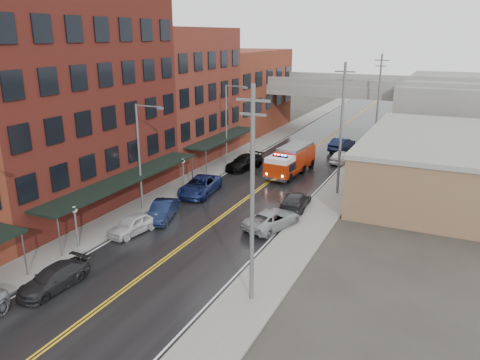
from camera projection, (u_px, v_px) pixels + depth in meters
The scene contains 30 objects.
road at pixel (245, 200), 42.16m from camera, with size 11.00×160.00×0.02m, color black.
sidewalk_left at pixel (176, 188), 45.07m from camera, with size 3.00×160.00×0.15m, color slate.
sidewalk_right at pixel (324, 211), 39.21m from camera, with size 3.00×160.00×0.15m, color slate.
curb_left at pixel (191, 191), 44.41m from camera, with size 0.30×160.00×0.15m, color gray.
curb_right at pixel (305, 208), 39.87m from camera, with size 0.30×160.00×0.15m, color gray.
brick_building_b at pixel (64, 101), 38.75m from camera, with size 9.00×20.00×18.00m, color #4C1714.
brick_building_c at pixel (178, 95), 54.35m from camera, with size 9.00×15.00×15.00m, color maroon.
brick_building_far at pixel (241, 92), 69.94m from camera, with size 9.00×20.00×12.00m, color maroon.
tan_building at pixel (445, 166), 43.64m from camera, with size 14.00×22.00×5.00m, color brown.
right_far_block at pixel (469, 108), 68.36m from camera, with size 18.00×30.00×8.00m, color slate.
awning_1 at pixel (126, 179), 38.22m from camera, with size 2.60×18.00×3.09m.
awning_2 at pixel (223, 138), 53.37m from camera, with size 2.60×13.00×3.09m.
globe_lamp_1 at pixel (75, 218), 31.92m from camera, with size 0.44×0.44×3.12m.
globe_lamp_2 at pixel (183, 167), 44.04m from camera, with size 0.44×0.44×3.12m.
street_lamp_1 at pixel (141, 151), 38.05m from camera, with size 2.64×0.22×9.00m.
street_lamp_2 at pixel (228, 120), 51.90m from camera, with size 2.64×0.22×9.00m.
utility_pole_0 at pixel (252, 194), 24.40m from camera, with size 1.80×0.24×12.00m.
utility_pole_1 at pixel (341, 128), 41.71m from camera, with size 1.80×0.24×12.00m.
utility_pole_2 at pixel (378, 100), 59.02m from camera, with size 1.80×0.24×12.00m.
overpass at pixel (335, 94), 68.07m from camera, with size 40.00×10.00×7.50m.
fire_truck at pixel (291, 160), 49.36m from camera, with size 3.70×8.19×2.93m.
parked_car_left_3 at pixel (54, 278), 27.31m from camera, with size 1.85×4.56×1.32m, color black.
parked_car_left_4 at pixel (133, 224), 34.90m from camera, with size 1.70×4.21×1.44m, color silver.
parked_car_left_5 at pixel (162, 211), 37.55m from camera, with size 1.57×4.49×1.48m, color #0E1733.
parked_car_left_6 at pixel (200, 186), 43.45m from camera, with size 2.67×5.80×1.61m, color navy.
parked_car_left_7 at pixel (244, 162), 51.58m from camera, with size 2.15×5.30×1.54m, color black.
parked_car_right_0 at pixel (272, 219), 35.88m from camera, with size 2.39×5.19×1.44m, color #919498.
parked_car_right_1 at pixel (296, 201), 39.82m from camera, with size 1.98×4.87×1.41m, color #242427.
parked_car_right_2 at pixel (342, 157), 53.95m from camera, with size 1.76×4.37×1.49m, color white.
parked_car_right_3 at pixel (342, 144), 59.68m from camera, with size 1.78×5.10×1.68m, color black.
Camera 1 is at (16.32, -6.19, 14.32)m, focal length 35.00 mm.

